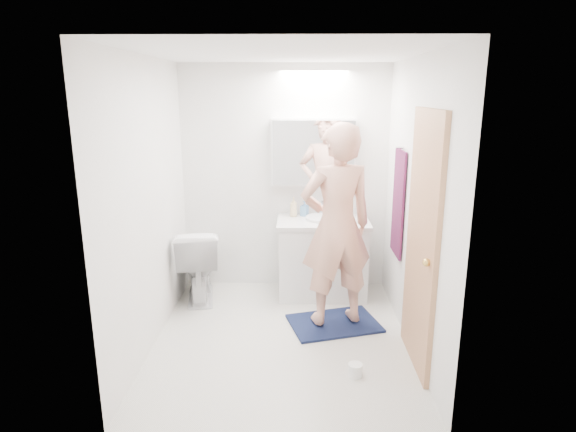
{
  "coord_description": "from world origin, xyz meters",
  "views": [
    {
      "loc": [
        0.12,
        -3.86,
        2.12
      ],
      "look_at": [
        0.05,
        0.25,
        1.05
      ],
      "focal_mm": 30.07,
      "sensor_mm": 36.0,
      "label": 1
    }
  ],
  "objects_px": {
    "soap_bottle_a": "(294,207)",
    "toothbrush_cup": "(338,212)",
    "person": "(337,226)",
    "medicine_cabinet": "(313,152)",
    "toilet": "(198,263)",
    "vanity_cabinet": "(322,259)",
    "soap_bottle_b": "(304,208)",
    "toilet_paper_roll": "(355,370)"
  },
  "relations": [
    {
      "from": "medicine_cabinet",
      "to": "toilet_paper_roll",
      "type": "xyz_separation_m",
      "value": [
        0.28,
        -1.76,
        -1.45
      ]
    },
    {
      "from": "vanity_cabinet",
      "to": "toothbrush_cup",
      "type": "distance_m",
      "value": 0.53
    },
    {
      "from": "toilet",
      "to": "toothbrush_cup",
      "type": "height_order",
      "value": "toothbrush_cup"
    },
    {
      "from": "medicine_cabinet",
      "to": "toilet",
      "type": "xyz_separation_m",
      "value": [
        -1.19,
        -0.33,
        -1.11
      ]
    },
    {
      "from": "toothbrush_cup",
      "to": "soap_bottle_a",
      "type": "bearing_deg",
      "value": -178.8
    },
    {
      "from": "toilet",
      "to": "vanity_cabinet",
      "type": "bearing_deg",
      "value": 175.73
    },
    {
      "from": "person",
      "to": "soap_bottle_a",
      "type": "xyz_separation_m",
      "value": [
        -0.39,
        0.86,
        -0.04
      ]
    },
    {
      "from": "vanity_cabinet",
      "to": "person",
      "type": "height_order",
      "value": "person"
    },
    {
      "from": "person",
      "to": "soap_bottle_b",
      "type": "bearing_deg",
      "value": -89.25
    },
    {
      "from": "vanity_cabinet",
      "to": "medicine_cabinet",
      "type": "height_order",
      "value": "medicine_cabinet"
    },
    {
      "from": "vanity_cabinet",
      "to": "medicine_cabinet",
      "type": "bearing_deg",
      "value": 116.03
    },
    {
      "from": "person",
      "to": "soap_bottle_b",
      "type": "distance_m",
      "value": 0.93
    },
    {
      "from": "person",
      "to": "vanity_cabinet",
      "type": "bearing_deg",
      "value": -99.75
    },
    {
      "from": "toilet",
      "to": "soap_bottle_a",
      "type": "relative_size",
      "value": 3.72
    },
    {
      "from": "soap_bottle_b",
      "to": "person",
      "type": "bearing_deg",
      "value": -73.2
    },
    {
      "from": "vanity_cabinet",
      "to": "toothbrush_cup",
      "type": "height_order",
      "value": "toothbrush_cup"
    },
    {
      "from": "medicine_cabinet",
      "to": "toilet_paper_roll",
      "type": "relative_size",
      "value": 8.0
    },
    {
      "from": "vanity_cabinet",
      "to": "toilet_paper_roll",
      "type": "height_order",
      "value": "vanity_cabinet"
    },
    {
      "from": "toilet_paper_roll",
      "to": "soap_bottle_a",
      "type": "bearing_deg",
      "value": 105.89
    },
    {
      "from": "toothbrush_cup",
      "to": "person",
      "type": "bearing_deg",
      "value": -96.15
    },
    {
      "from": "medicine_cabinet",
      "to": "soap_bottle_a",
      "type": "xyz_separation_m",
      "value": [
        -0.2,
        -0.06,
        -0.58
      ]
    },
    {
      "from": "person",
      "to": "soap_bottle_a",
      "type": "distance_m",
      "value": 0.94
    },
    {
      "from": "person",
      "to": "toilet_paper_roll",
      "type": "bearing_deg",
      "value": 80.59
    },
    {
      "from": "soap_bottle_a",
      "to": "vanity_cabinet",
      "type": "bearing_deg",
      "value": -26.02
    },
    {
      "from": "soap_bottle_a",
      "to": "toothbrush_cup",
      "type": "bearing_deg",
      "value": 1.2
    },
    {
      "from": "vanity_cabinet",
      "to": "toilet_paper_roll",
      "type": "xyz_separation_m",
      "value": [
        0.18,
        -1.55,
        -0.34
      ]
    },
    {
      "from": "toilet_paper_roll",
      "to": "medicine_cabinet",
      "type": "bearing_deg",
      "value": 99.0
    },
    {
      "from": "soap_bottle_b",
      "to": "soap_bottle_a",
      "type": "bearing_deg",
      "value": -165.62
    },
    {
      "from": "vanity_cabinet",
      "to": "medicine_cabinet",
      "type": "xyz_separation_m",
      "value": [
        -0.1,
        0.21,
        1.11
      ]
    },
    {
      "from": "vanity_cabinet",
      "to": "soap_bottle_b",
      "type": "height_order",
      "value": "soap_bottle_b"
    },
    {
      "from": "medicine_cabinet",
      "to": "soap_bottle_a",
      "type": "bearing_deg",
      "value": -163.67
    },
    {
      "from": "vanity_cabinet",
      "to": "medicine_cabinet",
      "type": "distance_m",
      "value": 1.13
    },
    {
      "from": "soap_bottle_b",
      "to": "medicine_cabinet",
      "type": "bearing_deg",
      "value": 18.87
    },
    {
      "from": "medicine_cabinet",
      "to": "soap_bottle_b",
      "type": "xyz_separation_m",
      "value": [
        -0.09,
        -0.03,
        -0.6
      ]
    },
    {
      "from": "soap_bottle_b",
      "to": "toilet_paper_roll",
      "type": "distance_m",
      "value": 1.96
    },
    {
      "from": "soap_bottle_b",
      "to": "toothbrush_cup",
      "type": "bearing_deg",
      "value": -3.16
    },
    {
      "from": "toilet",
      "to": "soap_bottle_b",
      "type": "height_order",
      "value": "soap_bottle_b"
    },
    {
      "from": "toothbrush_cup",
      "to": "toilet_paper_roll",
      "type": "relative_size",
      "value": 0.96
    },
    {
      "from": "medicine_cabinet",
      "to": "soap_bottle_a",
      "type": "height_order",
      "value": "medicine_cabinet"
    },
    {
      "from": "toilet",
      "to": "toilet_paper_roll",
      "type": "distance_m",
      "value": 2.08
    },
    {
      "from": "toilet_paper_roll",
      "to": "toothbrush_cup",
      "type": "bearing_deg",
      "value": 90.12
    },
    {
      "from": "toilet",
      "to": "person",
      "type": "distance_m",
      "value": 1.6
    }
  ]
}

